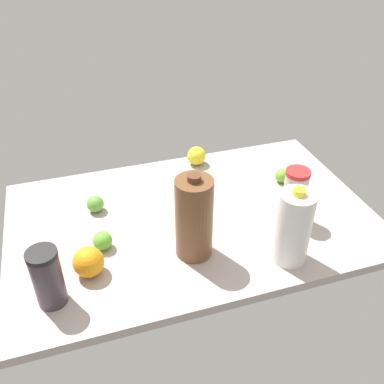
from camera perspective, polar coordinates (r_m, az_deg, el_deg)
The scene contains 10 objects.
countertop at distance 144.47cm, azimuth 0.00°, elevation -3.73°, with size 120.00×76.00×3.00cm, color #AE9E99.
chocolate_milk_jug at distance 122.02cm, azimuth 0.28°, elevation -3.49°, with size 10.89×10.89×27.58cm.
tumbler_cup at distance 140.90cm, azimuth 13.50°, elevation -0.45°, with size 7.80×7.80×18.75cm.
milk_jug at distance 124.28cm, azimuth 13.33°, elevation -4.62°, with size 10.17×10.17×24.81cm.
shaker_bottle at distance 116.92cm, azimuth -18.71°, elevation -10.74°, with size 7.96×7.96×17.43cm.
lime_loose at distance 132.58cm, azimuth -11.85°, elevation -6.37°, with size 5.84×5.84×5.84cm, color #5DB936.
orange_beside_bowl at distance 124.48cm, azimuth -13.65°, elevation -9.06°, with size 8.82×8.82×8.82cm, color orange.
lemon_far_back at distance 169.45cm, azimuth 0.61°, elevation 4.85°, with size 7.33×7.33×7.33cm, color yellow.
lime_by_jug at distance 162.53cm, azimuth 11.96°, elevation 2.15°, with size 5.37×5.37×5.37cm, color #6DB634.
lime_near_front at distance 147.92cm, azimuth -12.78°, elevation -1.56°, with size 5.72×5.72×5.72cm, color #60AA3B.
Camera 1 is at (34.13, 107.09, 92.27)cm, focal length 40.00 mm.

